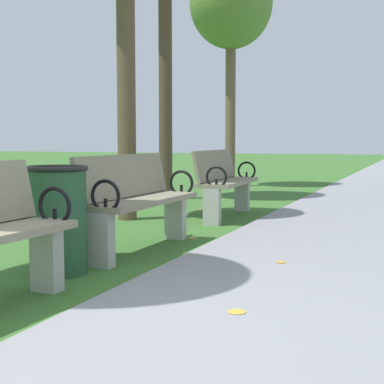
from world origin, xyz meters
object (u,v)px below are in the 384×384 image
at_px(park_bench_2, 138,199).
at_px(park_bench_3, 225,181).
at_px(tree_4, 231,5).
at_px(trash_bin, 58,220).

xyz_separation_m(park_bench_2, park_bench_3, (0.00, 2.55, 0.00)).
distance_m(park_bench_2, tree_4, 8.47).
height_order(tree_4, trash_bin, tree_4).
height_order(park_bench_3, trash_bin, park_bench_3).
relative_size(park_bench_3, tree_4, 0.32).
relative_size(park_bench_2, park_bench_3, 0.99).
bearing_deg(trash_bin, park_bench_2, 82.08).
bearing_deg(tree_4, park_bench_2, -78.38).
bearing_deg(park_bench_3, tree_4, 107.21).
bearing_deg(tree_4, park_bench_3, -72.79).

